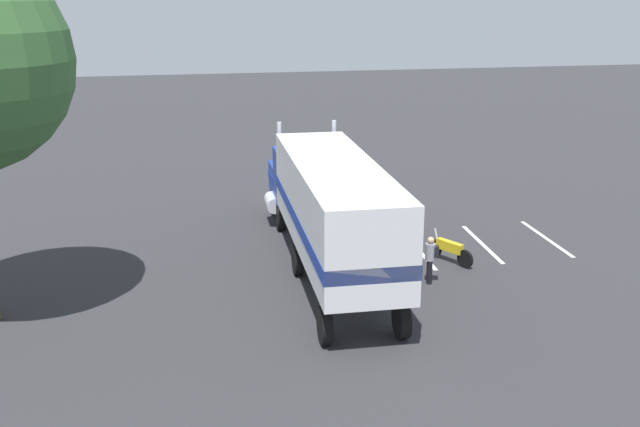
% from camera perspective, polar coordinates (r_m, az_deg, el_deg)
% --- Properties ---
extents(ground_plane, '(120.00, 120.00, 0.00)m').
position_cam_1_polar(ground_plane, '(30.40, -0.92, -0.87)').
color(ground_plane, '#2D2D30').
extents(lane_stripe_near, '(4.40, 0.37, 0.01)m').
position_cam_1_polar(lane_stripe_near, '(27.73, 7.75, -2.82)').
color(lane_stripe_near, silver).
rests_on(lane_stripe_near, ground_plane).
extents(lane_stripe_mid, '(4.40, 0.47, 0.01)m').
position_cam_1_polar(lane_stripe_mid, '(28.77, 12.68, -2.35)').
color(lane_stripe_mid, silver).
rests_on(lane_stripe_mid, ground_plane).
extents(lane_stripe_far, '(4.40, 0.33, 0.01)m').
position_cam_1_polar(lane_stripe_far, '(30.06, 17.44, -1.88)').
color(lane_stripe_far, silver).
rests_on(lane_stripe_far, ground_plane).
extents(semi_truck, '(14.25, 3.07, 4.50)m').
position_cam_1_polar(semi_truck, '(24.61, 0.66, 0.93)').
color(semi_truck, '#193399').
rests_on(semi_truck, ground_plane).
extents(person_bystander, '(0.37, 0.47, 1.63)m').
position_cam_1_polar(person_bystander, '(24.36, 8.73, -3.49)').
color(person_bystander, black).
rests_on(person_bystander, ground_plane).
extents(motorcycle, '(1.91, 1.08, 1.12)m').
position_cam_1_polar(motorcycle, '(26.48, 10.18, -2.82)').
color(motorcycle, black).
rests_on(motorcycle, ground_plane).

